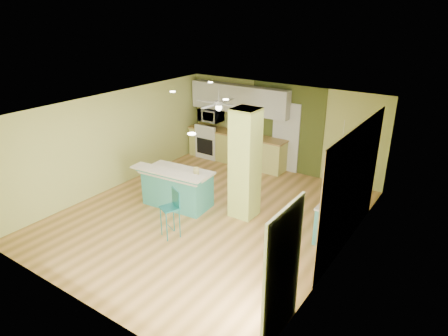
{
  "coord_description": "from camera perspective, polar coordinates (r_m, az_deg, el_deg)",
  "views": [
    {
      "loc": [
        4.85,
        -6.49,
        4.47
      ],
      "look_at": [
        0.16,
        0.4,
        1.08
      ],
      "focal_mm": 32.0,
      "sensor_mm": 36.0,
      "label": 1
    }
  ],
  "objects": [
    {
      "name": "wall_left",
      "position": [
        10.69,
        -15.44,
        3.79
      ],
      "size": [
        0.01,
        7.0,
        2.5
      ],
      "primitive_type": "cube",
      "color": "#BCC368",
      "rests_on": "floor"
    },
    {
      "name": "french_door",
      "position": [
        5.73,
        8.32,
        -14.82
      ],
      "size": [
        0.04,
        1.08,
        2.1
      ],
      "primitive_type": "cube",
      "color": "silver",
      "rests_on": "floor"
    },
    {
      "name": "floor",
      "position": [
        9.26,
        -2.23,
        -6.79
      ],
      "size": [
        6.0,
        7.0,
        0.01
      ],
      "primitive_type": "cube",
      "color": "olive",
      "rests_on": "ground"
    },
    {
      "name": "wall_front",
      "position": [
        6.55,
        -21.13,
        -9.0
      ],
      "size": [
        6.0,
        0.01,
        2.5
      ],
      "primitive_type": "cube",
      "color": "#BCC368",
      "rests_on": "floor"
    },
    {
      "name": "canister",
      "position": [
        9.23,
        -4.01,
        -0.39
      ],
      "size": [
        0.13,
        0.13,
        0.15
      ],
      "primitive_type": "cylinder",
      "color": "yellow",
      "rests_on": "peninsula"
    },
    {
      "name": "wall_right",
      "position": [
        7.48,
        16.57,
        -4.38
      ],
      "size": [
        0.01,
        7.0,
        2.5
      ],
      "primitive_type": "cube",
      "color": "#BCC368",
      "rests_on": "floor"
    },
    {
      "name": "ceiling",
      "position": [
        8.34,
        -2.48,
        8.48
      ],
      "size": [
        6.0,
        7.0,
        0.01
      ],
      "primitive_type": "cube",
      "color": "white",
      "rests_on": "wall_back"
    },
    {
      "name": "olive_accent",
      "position": [
        11.47,
        8.93,
        5.57
      ],
      "size": [
        2.2,
        0.02,
        2.5
      ],
      "primitive_type": "cube",
      "color": "#475220",
      "rests_on": "floor"
    },
    {
      "name": "upper_cabinets",
      "position": [
        11.85,
        2.15,
        9.85
      ],
      "size": [
        3.2,
        0.34,
        0.8
      ],
      "primitive_type": "cube",
      "color": "silver",
      "rests_on": "wall_back"
    },
    {
      "name": "interior_door",
      "position": [
        11.52,
        8.8,
        4.34
      ],
      "size": [
        0.82,
        0.05,
        2.0
      ],
      "primitive_type": "cube",
      "color": "silver",
      "rests_on": "floor"
    },
    {
      "name": "microwave",
      "position": [
        12.41,
        -1.93,
        7.57
      ],
      "size": [
        0.7,
        0.48,
        0.39
      ],
      "primitive_type": "imported",
      "color": "silver",
      "rests_on": "wall_back"
    },
    {
      "name": "bar_stool",
      "position": [
        8.23,
        -7.38,
        -5.37
      ],
      "size": [
        0.45,
        0.45,
        1.04
      ],
      "rotation": [
        0.0,
        0.0,
        -0.42
      ],
      "color": "#1C7A7F",
      "rests_on": "floor"
    },
    {
      "name": "wall_back",
      "position": [
        11.57,
        8.07,
        5.76
      ],
      "size": [
        6.0,
        0.01,
        2.5
      ],
      "primitive_type": "cube",
      "color": "#BCC368",
      "rests_on": "floor"
    },
    {
      "name": "side_counter",
      "position": [
        8.62,
        15.77,
        -6.86
      ],
      "size": [
        0.54,
        1.28,
        0.82
      ],
      "color": "teal",
      "rests_on": "floor"
    },
    {
      "name": "kitchen_run",
      "position": [
        12.16,
        1.75,
        2.93
      ],
      "size": [
        3.25,
        0.63,
        0.94
      ],
      "color": "#CBCA6A",
      "rests_on": "floor"
    },
    {
      "name": "wood_panel",
      "position": [
        8.01,
        17.83,
        -2.72
      ],
      "size": [
        0.02,
        3.4,
        2.5
      ],
      "primitive_type": "cube",
      "color": "#83654A",
      "rests_on": "floor"
    },
    {
      "name": "peninsula",
      "position": [
        9.57,
        -6.71,
        -2.78
      ],
      "size": [
        1.9,
        1.14,
        1.0
      ],
      "rotation": [
        0.0,
        0.0,
        0.08
      ],
      "color": "teal",
      "rests_on": "floor"
    },
    {
      "name": "stove",
      "position": [
        12.66,
        -1.9,
        3.66
      ],
      "size": [
        0.76,
        0.66,
        1.08
      ],
      "color": "silver",
      "rests_on": "floor"
    },
    {
      "name": "fruit_bowl",
      "position": [
        11.66,
        4.62,
        4.61
      ],
      "size": [
        0.31,
        0.31,
        0.07
      ],
      "primitive_type": "imported",
      "rotation": [
        0.0,
        0.0,
        -0.18
      ],
      "color": "#382317",
      "rests_on": "kitchen_run"
    },
    {
      "name": "column",
      "position": [
        8.77,
        3.02,
        0.56
      ],
      "size": [
        0.55,
        0.55,
        2.5
      ],
      "primitive_type": "cube",
      "color": "#B9CD5F",
      "rests_on": "floor"
    },
    {
      "name": "ceiling_fan",
      "position": [
        10.64,
        -0.76,
        9.15
      ],
      "size": [
        1.41,
        1.41,
        0.61
      ],
      "color": "silver",
      "rests_on": "ceiling"
    },
    {
      "name": "wall_decor",
      "position": [
        8.08,
        18.35,
        -0.25
      ],
      "size": [
        0.03,
        0.9,
        0.7
      ],
      "primitive_type": "cube",
      "color": "brown",
      "rests_on": "wood_panel"
    },
    {
      "name": "pendant_lamp",
      "position": [
        8.0,
        16.39,
        2.34
      ],
      "size": [
        0.14,
        0.14,
        0.69
      ],
      "color": "silver",
      "rests_on": "ceiling"
    }
  ]
}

